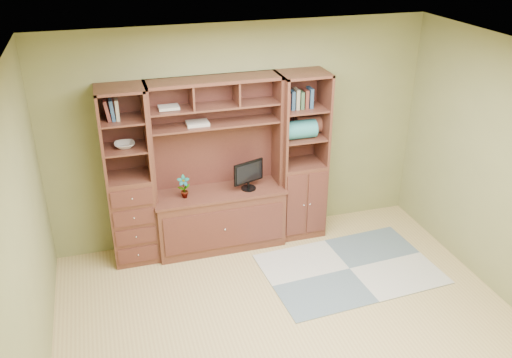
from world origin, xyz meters
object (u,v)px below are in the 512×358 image
object	(u,v)px
center_hutch	(218,168)
left_tower	(129,178)
right_tower	(301,157)
monitor	(248,170)

from	to	relation	value
center_hutch	left_tower	bearing A→B (deg)	177.71
right_tower	monitor	world-z (taller)	right_tower
center_hutch	monitor	world-z (taller)	center_hutch
monitor	right_tower	bearing A→B (deg)	-13.01
center_hutch	right_tower	world-z (taller)	same
left_tower	right_tower	bearing A→B (deg)	0.00
center_hutch	monitor	distance (m)	0.35
left_tower	right_tower	world-z (taller)	same
right_tower	monitor	bearing A→B (deg)	-173.68
right_tower	monitor	size ratio (longest dim) A/B	4.27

